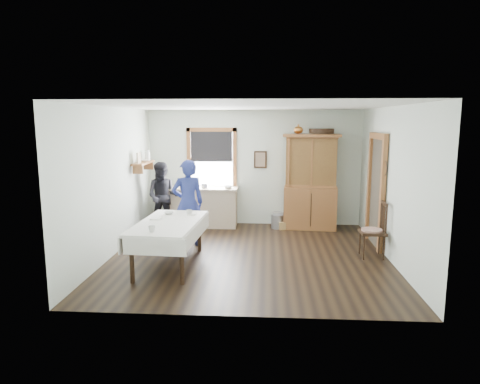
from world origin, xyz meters
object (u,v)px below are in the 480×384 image
at_px(china_hutch, 310,182).
at_px(work_counter, 203,207).
at_px(spindle_chair, 372,229).
at_px(woman_blue, 188,207).
at_px(figure_dark, 163,199).
at_px(wicker_basket, 285,225).
at_px(dining_table, 169,244).
at_px(pail, 278,221).

bearing_deg(china_hutch, work_counter, -176.90).
height_order(spindle_chair, woman_blue, woman_blue).
bearing_deg(figure_dark, woman_blue, -58.03).
bearing_deg(woman_blue, china_hutch, -168.97).
distance_m(china_hutch, woman_blue, 2.99).
bearing_deg(figure_dark, wicker_basket, 4.15).
bearing_deg(spindle_chair, wicker_basket, 126.73).
relative_size(china_hutch, dining_table, 1.13).
height_order(dining_table, woman_blue, woman_blue).
relative_size(dining_table, figure_dark, 1.34).
xyz_separation_m(pail, woman_blue, (-1.79, -1.54, 0.63)).
relative_size(spindle_chair, pail, 3.19).
relative_size(china_hutch, woman_blue, 1.36).
bearing_deg(work_counter, woman_blue, -92.10).
xyz_separation_m(dining_table, spindle_chair, (3.56, 0.69, 0.13)).
xyz_separation_m(spindle_chair, wicker_basket, (-1.49, 1.95, -0.43)).
relative_size(china_hutch, spindle_chair, 2.10).
distance_m(work_counter, pail, 1.77).
bearing_deg(figure_dark, work_counter, 25.93).
relative_size(work_counter, pail, 4.98).
xyz_separation_m(spindle_chair, pail, (-1.65, 2.02, -0.35)).
relative_size(woman_blue, figure_dark, 1.11).
bearing_deg(dining_table, figure_dark, 105.87).
bearing_deg(woman_blue, wicker_basket, -164.46).
bearing_deg(dining_table, spindle_chair, 10.92).
relative_size(work_counter, spindle_chair, 1.56).
height_order(dining_table, pail, dining_table).
bearing_deg(pail, wicker_basket, -25.01).
distance_m(spindle_chair, pail, 2.64).
bearing_deg(china_hutch, wicker_basket, -163.42).
bearing_deg(dining_table, wicker_basket, 51.76).
xyz_separation_m(work_counter, figure_dark, (-0.84, -0.44, 0.26)).
bearing_deg(work_counter, china_hutch, -1.01).
distance_m(dining_table, figure_dark, 2.48).
relative_size(china_hutch, figure_dark, 1.51).
distance_m(dining_table, spindle_chair, 3.63).
bearing_deg(wicker_basket, figure_dark, -174.32).
xyz_separation_m(dining_table, wicker_basket, (2.07, 2.63, -0.30)).
distance_m(work_counter, figure_dark, 0.98).
height_order(work_counter, dining_table, work_counter).
bearing_deg(woman_blue, dining_table, 63.45).
distance_m(dining_table, woman_blue, 1.25).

